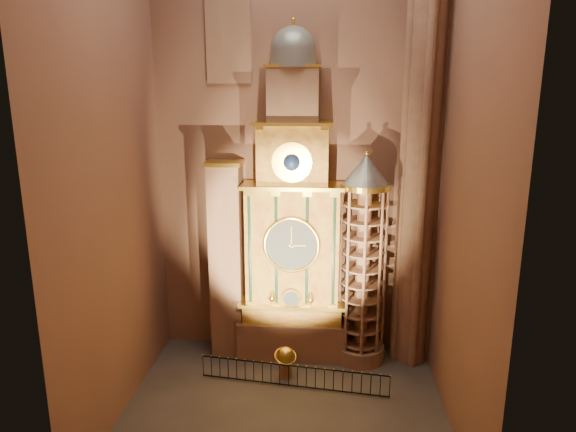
# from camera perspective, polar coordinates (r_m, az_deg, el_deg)

# --- Properties ---
(floor) EXTENTS (14.00, 14.00, 0.00)m
(floor) POSITION_cam_1_polar(r_m,az_deg,el_deg) (23.97, -0.39, -20.69)
(floor) COLOR #383330
(floor) RESTS_ON ground
(wall_back) EXTENTS (22.00, 0.00, 22.00)m
(wall_back) POSITION_cam_1_polar(r_m,az_deg,el_deg) (25.88, 0.74, 8.08)
(wall_back) COLOR #8E5D4C
(wall_back) RESTS_ON floor
(wall_left) EXTENTS (0.00, 22.00, 22.00)m
(wall_left) POSITION_cam_1_polar(r_m,az_deg,el_deg) (21.71, -19.30, 6.22)
(wall_left) COLOR #8E5D4C
(wall_left) RESTS_ON floor
(wall_right) EXTENTS (0.00, 22.00, 22.00)m
(wall_right) POSITION_cam_1_polar(r_m,az_deg,el_deg) (20.54, 19.50, 5.82)
(wall_right) COLOR #8E5D4C
(wall_right) RESTS_ON floor
(astronomical_clock) EXTENTS (5.60, 2.41, 16.70)m
(astronomical_clock) POSITION_cam_1_polar(r_m,az_deg,el_deg) (25.66, 0.55, -1.80)
(astronomical_clock) COLOR #8C634C
(astronomical_clock) RESTS_ON floor
(portrait_tower) EXTENTS (1.80, 1.60, 10.20)m
(portrait_tower) POSITION_cam_1_polar(r_m,az_deg,el_deg) (26.57, -6.81, -4.80)
(portrait_tower) COLOR #8C634C
(portrait_tower) RESTS_ON floor
(stair_turret) EXTENTS (2.50, 2.50, 10.80)m
(stair_turret) POSITION_cam_1_polar(r_m,az_deg,el_deg) (25.82, 8.31, -5.12)
(stair_turret) COLOR #8C634C
(stair_turret) RESTS_ON floor
(gothic_pier) EXTENTS (2.04, 2.04, 22.00)m
(gothic_pier) POSITION_cam_1_polar(r_m,az_deg,el_deg) (25.20, 14.68, 7.49)
(gothic_pier) COLOR #8C634C
(gothic_pier) RESTS_ON floor
(stained_glass_window) EXTENTS (2.20, 0.14, 5.20)m
(stained_glass_window) POSITION_cam_1_polar(r_m,az_deg,el_deg) (26.25, -6.67, 20.10)
(stained_glass_window) COLOR navy
(stained_glass_window) RESTS_ON wall_back
(celestial_globe) EXTENTS (1.39, 1.36, 1.56)m
(celestial_globe) POSITION_cam_1_polar(r_m,az_deg,el_deg) (25.71, -0.29, -15.64)
(celestial_globe) COLOR #8C634C
(celestial_globe) RESTS_ON floor
(iron_railing) EXTENTS (8.82, 1.17, 1.09)m
(iron_railing) POSITION_cam_1_polar(r_m,az_deg,el_deg) (25.09, 0.56, -17.36)
(iron_railing) COLOR black
(iron_railing) RESTS_ON floor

